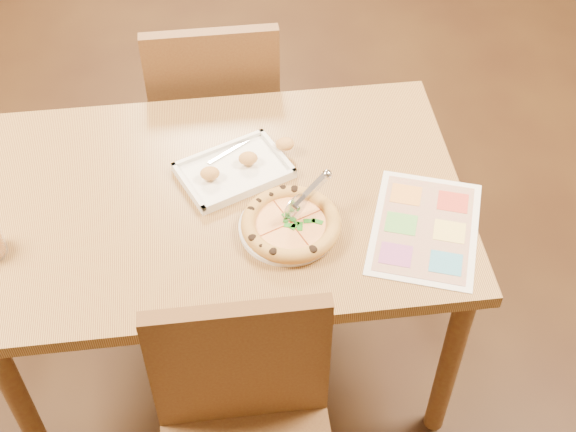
{
  "coord_description": "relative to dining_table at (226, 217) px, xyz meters",
  "views": [
    {
      "loc": [
        -0.01,
        -1.52,
        2.29
      ],
      "look_at": [
        0.16,
        -0.14,
        0.77
      ],
      "focal_mm": 50.0,
      "sensor_mm": 36.0,
      "label": 1
    }
  ],
  "objects": [
    {
      "name": "chair_near",
      "position": [
        0.0,
        -0.6,
        -0.07
      ],
      "size": [
        0.42,
        0.42,
        0.47
      ],
      "color": "brown",
      "rests_on": "ground"
    },
    {
      "name": "chair_far",
      "position": [
        -0.0,
        0.6,
        -0.07
      ],
      "size": [
        0.42,
        0.42,
        0.47
      ],
      "rotation": [
        0.0,
        0.0,
        3.14
      ],
      "color": "brown",
      "rests_on": "ground"
    },
    {
      "name": "dining_table",
      "position": [
        0.0,
        0.0,
        0.0
      ],
      "size": [
        1.3,
        0.85,
        0.72
      ],
      "color": "#A07D40",
      "rests_on": "ground"
    },
    {
      "name": "plate",
      "position": [
        0.16,
        -0.14,
        0.09
      ],
      "size": [
        0.34,
        0.34,
        0.01
      ],
      "primitive_type": "cylinder",
      "rotation": [
        0.0,
        0.0,
        0.38
      ],
      "color": "white",
      "rests_on": "dining_table"
    },
    {
      "name": "pizza",
      "position": [
        0.17,
        -0.15,
        0.11
      ],
      "size": [
        0.26,
        0.26,
        0.04
      ],
      "rotation": [
        0.0,
        0.0,
        0.4
      ],
      "color": "gold",
      "rests_on": "plate"
    },
    {
      "name": "menu",
      "position": [
        0.51,
        -0.18,
        0.09
      ],
      "size": [
        0.38,
        0.45,
        0.0
      ],
      "primitive_type": "cube",
      "rotation": [
        0.0,
        0.0,
        -0.34
      ],
      "color": "silver",
      "rests_on": "dining_table"
    },
    {
      "name": "appetizer_tray",
      "position": [
        0.04,
        0.09,
        0.1
      ],
      "size": [
        0.35,
        0.3,
        0.06
      ],
      "rotation": [
        0.0,
        0.0,
        0.4
      ],
      "color": "white",
      "rests_on": "dining_table"
    },
    {
      "name": "pizza_cutter",
      "position": [
        0.21,
        -0.11,
        0.17
      ],
      "size": [
        0.13,
        0.1,
        0.09
      ],
      "rotation": [
        0.0,
        0.0,
        0.63
      ],
      "color": "silver",
      "rests_on": "pizza"
    }
  ]
}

